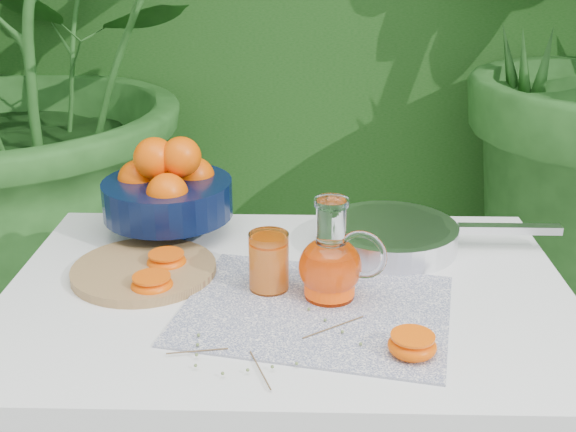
{
  "coord_description": "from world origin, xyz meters",
  "views": [
    {
      "loc": [
        -0.06,
        -1.08,
        1.34
      ],
      "look_at": [
        -0.09,
        0.08,
        0.88
      ],
      "focal_mm": 45.0,
      "sensor_mm": 36.0,
      "label": 1
    }
  ],
  "objects_px": {
    "fruit_bowl": "(167,190)",
    "juice_pitcher": "(331,264)",
    "white_table": "(288,328)",
    "saute_pan": "(392,235)",
    "cutting_board": "(144,270)"
  },
  "relations": [
    {
      "from": "fruit_bowl",
      "to": "juice_pitcher",
      "type": "xyz_separation_m",
      "value": [
        0.33,
        -0.28,
        -0.03
      ]
    },
    {
      "from": "fruit_bowl",
      "to": "juice_pitcher",
      "type": "bearing_deg",
      "value": -40.3
    },
    {
      "from": "white_table",
      "to": "juice_pitcher",
      "type": "height_order",
      "value": "juice_pitcher"
    },
    {
      "from": "white_table",
      "to": "fruit_bowl",
      "type": "height_order",
      "value": "fruit_bowl"
    },
    {
      "from": "cutting_board",
      "to": "white_table",
      "type": "bearing_deg",
      "value": -10.39
    },
    {
      "from": "fruit_bowl",
      "to": "cutting_board",
      "type": "bearing_deg",
      "value": -93.95
    },
    {
      "from": "cutting_board",
      "to": "juice_pitcher",
      "type": "bearing_deg",
      "value": -13.68
    },
    {
      "from": "white_table",
      "to": "fruit_bowl",
      "type": "distance_m",
      "value": 0.39
    },
    {
      "from": "fruit_bowl",
      "to": "saute_pan",
      "type": "bearing_deg",
      "value": -7.73
    },
    {
      "from": "white_table",
      "to": "cutting_board",
      "type": "distance_m",
      "value": 0.28
    },
    {
      "from": "fruit_bowl",
      "to": "saute_pan",
      "type": "xyz_separation_m",
      "value": [
        0.45,
        -0.06,
        -0.07
      ]
    },
    {
      "from": "white_table",
      "to": "saute_pan",
      "type": "relative_size",
      "value": 2.13
    },
    {
      "from": "white_table",
      "to": "juice_pitcher",
      "type": "bearing_deg",
      "value": -24.58
    },
    {
      "from": "cutting_board",
      "to": "fruit_bowl",
      "type": "bearing_deg",
      "value": 86.05
    },
    {
      "from": "cutting_board",
      "to": "saute_pan",
      "type": "distance_m",
      "value": 0.49
    }
  ]
}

